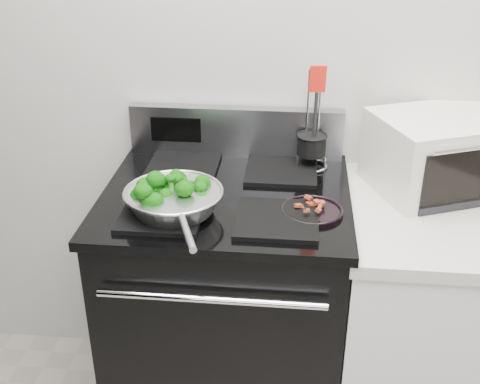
# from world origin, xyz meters

# --- Properties ---
(back_wall) EXTENTS (4.00, 0.02, 2.70)m
(back_wall) POSITION_xyz_m (0.00, 1.75, 1.35)
(back_wall) COLOR #B6B3AD
(back_wall) RESTS_ON ground
(gas_range) EXTENTS (0.79, 0.69, 1.13)m
(gas_range) POSITION_xyz_m (-0.30, 1.41, 0.49)
(gas_range) COLOR black
(gas_range) RESTS_ON floor
(counter) EXTENTS (0.62, 0.68, 0.92)m
(counter) POSITION_xyz_m (0.39, 1.41, 0.46)
(counter) COLOR white
(counter) RESTS_ON floor
(skillet) EXTENTS (0.30, 0.45, 0.06)m
(skillet) POSITION_xyz_m (-0.44, 1.26, 1.00)
(skillet) COLOR silver
(skillet) RESTS_ON gas_range
(broccoli_pile) EXTENTS (0.23, 0.23, 0.08)m
(broccoli_pile) POSITION_xyz_m (-0.44, 1.26, 1.02)
(broccoli_pile) COLOR black
(broccoli_pile) RESTS_ON skillet
(bacon_plate) EXTENTS (0.19, 0.19, 0.04)m
(bacon_plate) POSITION_xyz_m (-0.03, 1.30, 0.97)
(bacon_plate) COLOR black
(bacon_plate) RESTS_ON gas_range
(utensil_holder) EXTENTS (0.12, 0.12, 0.36)m
(utensil_holder) POSITION_xyz_m (-0.03, 1.63, 1.01)
(utensil_holder) COLOR silver
(utensil_holder) RESTS_ON gas_range
(toaster_oven) EXTENTS (0.52, 0.47, 0.25)m
(toaster_oven) POSITION_xyz_m (0.39, 1.58, 1.04)
(toaster_oven) COLOR silver
(toaster_oven) RESTS_ON counter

